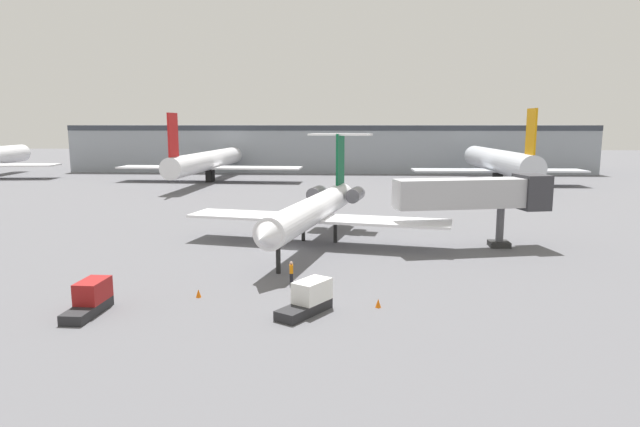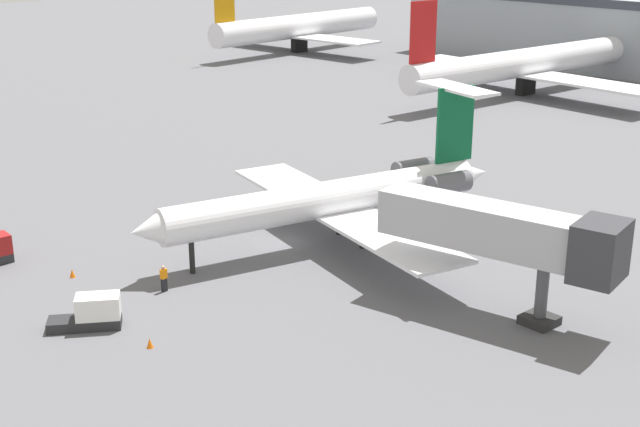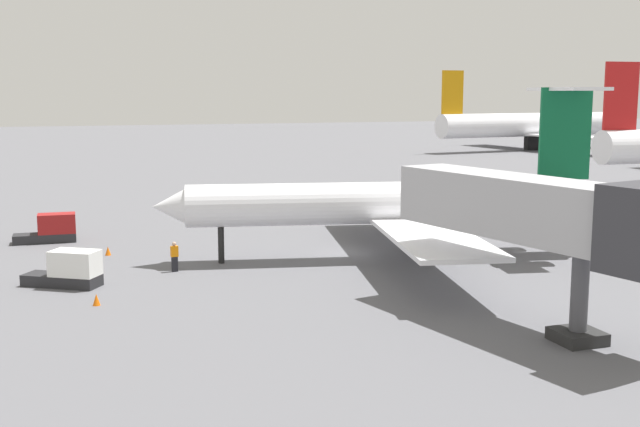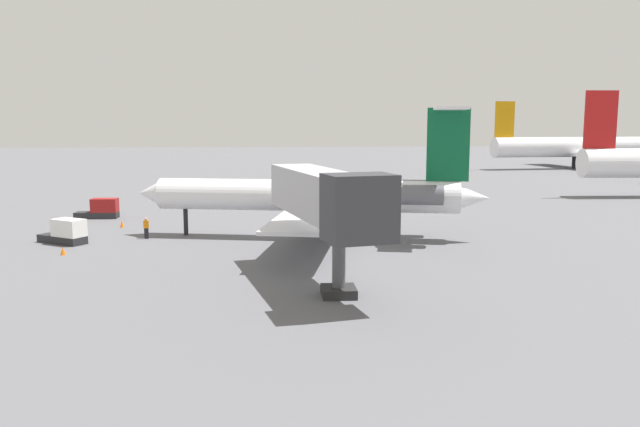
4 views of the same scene
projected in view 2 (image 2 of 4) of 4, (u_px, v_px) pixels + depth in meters
ground_plane at (290, 244)px, 61.11m from camera, size 400.00×400.00×0.10m
regional_jet at (339, 196)px, 59.97m from camera, size 25.22×27.77×10.20m
jet_bridge at (513, 235)px, 48.33m from camera, size 14.44×5.93×6.66m
ground_crew_marshaller at (164, 278)px, 52.90m from camera, size 0.31×0.43×1.69m
baggage_tug_trailing at (92, 314)px, 48.18m from camera, size 3.33×4.12×1.90m
traffic_cone_near at (150, 343)px, 46.03m from camera, size 0.36×0.36×0.55m
traffic_cone_mid at (72, 273)px, 55.17m from camera, size 0.36×0.36×0.55m
parked_airliner_west_end at (298, 27)px, 149.19m from camera, size 32.05×37.82×13.39m
parked_airliner_west_mid at (526, 63)px, 112.12m from camera, size 36.23×43.00×13.02m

